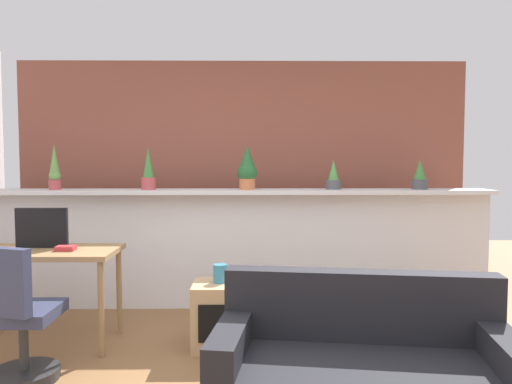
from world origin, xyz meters
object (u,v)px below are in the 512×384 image
(potted_plant_4, at_px, (420,176))
(tv_monitor, at_px, (42,228))
(potted_plant_3, at_px, (333,177))
(desk, at_px, (45,260))
(vase_on_shelf, at_px, (220,273))
(book_on_desk, at_px, (66,248))
(office_chair, at_px, (16,325))
(potted_plant_0, at_px, (55,170))
(potted_plant_1, at_px, (148,171))
(couch, at_px, (362,377))
(side_cube_shelf, at_px, (219,315))
(potted_plant_2, at_px, (247,168))

(potted_plant_4, distance_m, tv_monitor, 3.42)
(potted_plant_3, relative_size, desk, 0.26)
(vase_on_shelf, bearing_deg, desk, 177.89)
(book_on_desk, bearing_deg, tv_monitor, 150.71)
(office_chair, distance_m, vase_on_shelf, 1.43)
(potted_plant_0, relative_size, book_on_desk, 3.08)
(potted_plant_1, xyz_separation_m, couch, (1.57, -2.20, -1.05))
(potted_plant_1, bearing_deg, potted_plant_3, 0.88)
(potted_plant_4, bearing_deg, desk, -163.31)
(desk, bearing_deg, book_on_desk, -15.69)
(side_cube_shelf, relative_size, vase_on_shelf, 3.56)
(potted_plant_2, bearing_deg, side_cube_shelf, -101.63)
(potted_plant_0, distance_m, potted_plant_1, 0.90)
(potted_plant_1, height_order, couch, potted_plant_1)
(potted_plant_4, height_order, side_cube_shelf, potted_plant_4)
(potted_plant_2, height_order, potted_plant_3, potted_plant_2)
(side_cube_shelf, bearing_deg, vase_on_shelf, 72.28)
(potted_plant_2, height_order, couch, potted_plant_2)
(potted_plant_1, relative_size, office_chair, 0.44)
(potted_plant_2, xyz_separation_m, book_on_desk, (-1.38, -1.00, -0.59))
(potted_plant_0, xyz_separation_m, office_chair, (0.37, -1.64, -0.96))
(potted_plant_4, distance_m, side_cube_shelf, 2.39)
(potted_plant_3, distance_m, couch, 2.44)
(desk, bearing_deg, office_chair, -82.45)
(side_cube_shelf, bearing_deg, office_chair, -154.03)
(potted_plant_0, distance_m, potted_plant_4, 3.51)
(potted_plant_3, bearing_deg, office_chair, -144.21)
(potted_plant_2, bearing_deg, potted_plant_0, -179.99)
(potted_plant_3, distance_m, desk, 2.66)
(potted_plant_3, height_order, side_cube_shelf, potted_plant_3)
(vase_on_shelf, bearing_deg, book_on_desk, -179.98)
(potted_plant_2, bearing_deg, potted_plant_4, 0.69)
(book_on_desk, height_order, couch, couch)
(potted_plant_1, xyz_separation_m, office_chair, (-0.52, -1.63, -0.94))
(tv_monitor, height_order, office_chair, tv_monitor)
(potted_plant_1, xyz_separation_m, potted_plant_4, (2.62, 0.03, -0.05))
(tv_monitor, bearing_deg, book_on_desk, -29.29)
(potted_plant_3, xyz_separation_m, book_on_desk, (-2.21, -1.02, -0.51))
(tv_monitor, relative_size, book_on_desk, 2.86)
(office_chair, xyz_separation_m, book_on_desk, (0.09, 0.64, 0.38))
(potted_plant_0, distance_m, couch, 3.47)
(office_chair, height_order, side_cube_shelf, office_chair)
(potted_plant_1, distance_m, couch, 2.90)
(potted_plant_1, distance_m, tv_monitor, 1.17)
(potted_plant_0, relative_size, potted_plant_3, 1.51)
(potted_plant_2, height_order, office_chair, potted_plant_2)
(potted_plant_3, xyz_separation_m, tv_monitor, (-2.45, -0.89, -0.37))
(tv_monitor, xyz_separation_m, vase_on_shelf, (1.41, -0.13, -0.34))
(desk, height_order, tv_monitor, tv_monitor)
(vase_on_shelf, height_order, book_on_desk, book_on_desk)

